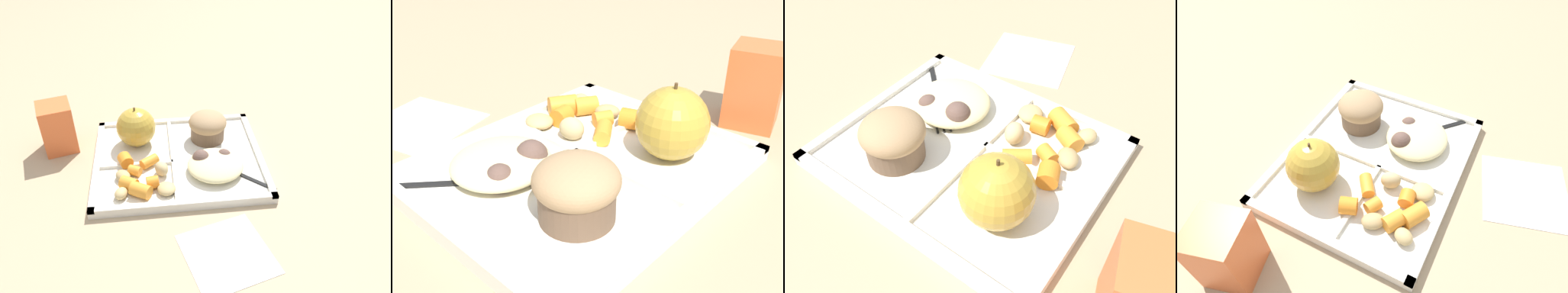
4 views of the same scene
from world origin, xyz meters
TOP-DOWN VIEW (x-y plane):
  - ground at (0.00, 0.00)m, footprint 6.00×6.00m
  - lunch_tray at (-0.00, -0.00)m, footprint 0.33×0.28m
  - green_apple at (-0.08, 0.06)m, footprint 0.08×0.08m
  - bran_muffin at (0.07, 0.06)m, footprint 0.08×0.08m
  - carrot_slice_large at (-0.05, -0.08)m, footprint 0.02×0.03m
  - carrot_slice_near_corner at (-0.10, -0.08)m, footprint 0.04×0.04m
  - carrot_slice_back at (-0.06, -0.02)m, footprint 0.04×0.04m
  - carrot_slice_tilted at (-0.08, -0.10)m, footprint 0.04×0.04m
  - carrot_slice_edge at (-0.09, -0.04)m, footprint 0.03×0.03m
  - carrot_slice_small at (-0.10, -0.01)m, footprint 0.03×0.03m
  - potato_chunk_golden at (-0.11, -0.05)m, footprint 0.04×0.04m
  - potato_chunk_small at (-0.03, -0.10)m, footprint 0.04×0.04m
  - potato_chunk_corner at (-0.04, -0.05)m, footprint 0.03×0.04m
  - potato_chunk_wedge at (-0.11, -0.10)m, footprint 0.03×0.03m
  - egg_noodle_pile at (0.07, -0.05)m, footprint 0.11×0.10m
  - meatball_side at (0.09, -0.02)m, footprint 0.03×0.03m
  - meatball_center at (0.04, -0.03)m, footprint 0.03×0.03m
  - plastic_fork at (0.10, -0.05)m, footprint 0.13×0.12m
  - milk_carton at (-0.24, 0.08)m, footprint 0.08×0.08m
  - paper_napkin at (0.06, -0.24)m, footprint 0.16×0.16m

SIDE VIEW (x-z plane):
  - ground at x=0.00m, z-range 0.00..0.00m
  - paper_napkin at x=0.06m, z-range 0.00..0.00m
  - lunch_tray at x=0.00m, z-range 0.00..0.02m
  - plastic_fork at x=0.10m, z-range 0.01..0.01m
  - potato_chunk_small at x=-0.03m, z-range 0.01..0.03m
  - potato_chunk_golden at x=-0.11m, z-range 0.01..0.03m
  - potato_chunk_wedge at x=-0.11m, z-range 0.01..0.03m
  - carrot_slice_edge at x=-0.09m, z-range 0.01..0.03m
  - carrot_slice_back at x=-0.06m, z-range 0.01..0.03m
  - carrot_slice_large at x=-0.05m, z-range 0.01..0.04m
  - carrot_slice_near_corner at x=-0.10m, z-range 0.01..0.04m
  - carrot_slice_small at x=-0.10m, z-range 0.01..0.04m
  - carrot_slice_tilted at x=-0.08m, z-range 0.01..0.04m
  - egg_noodle_pile at x=0.07m, z-range 0.01..0.04m
  - potato_chunk_corner at x=-0.04m, z-range 0.01..0.04m
  - meatball_side at x=0.09m, z-range 0.01..0.04m
  - meatball_center at x=0.04m, z-range 0.01..0.05m
  - bran_muffin at x=0.07m, z-range 0.01..0.07m
  - milk_carton at x=-0.24m, z-range 0.00..0.10m
  - green_apple at x=-0.08m, z-range 0.01..0.10m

